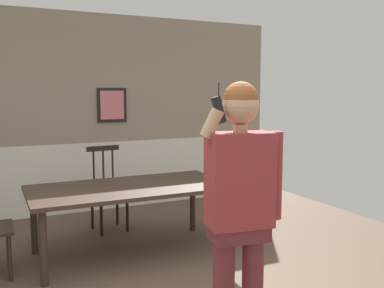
{
  "coord_description": "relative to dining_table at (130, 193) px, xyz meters",
  "views": [
    {
      "loc": [
        -1.08,
        -2.91,
        1.69
      ],
      "look_at": [
        0.31,
        -0.05,
        1.31
      ],
      "focal_mm": 40.58,
      "sensor_mm": 36.0,
      "label": 1
    }
  ],
  "objects": [
    {
      "name": "room_back_partition",
      "position": [
        -0.26,
        1.89,
        0.68
      ],
      "size": [
        6.26,
        0.17,
        2.77
      ],
      "color": "gray",
      "rests_on": "ground_plane"
    },
    {
      "name": "person_figure",
      "position": [
        0.1,
        -1.97,
        0.37
      ],
      "size": [
        0.56,
        0.28,
        1.76
      ],
      "rotation": [
        0.0,
        0.0,
        2.98
      ],
      "color": "brown",
      "rests_on": "ground_plane"
    },
    {
      "name": "chair_near_window",
      "position": [
        0.0,
        0.9,
        -0.17
      ],
      "size": [
        0.45,
        0.45,
        1.02
      ],
      "rotation": [
        0.0,
        0.0,
        3.24
      ],
      "color": "black",
      "rests_on": "ground_plane"
    },
    {
      "name": "dining_table",
      "position": [
        0.0,
        0.0,
        0.0
      ],
      "size": [
        2.04,
        1.05,
        0.72
      ],
      "rotation": [
        0.0,
        0.0,
        -0.01
      ],
      "color": "#38281E",
      "rests_on": "ground_plane"
    }
  ]
}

